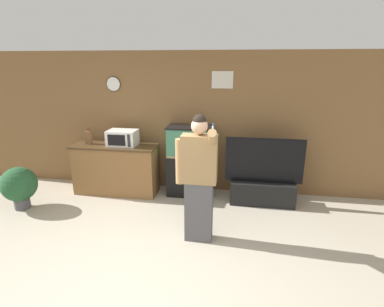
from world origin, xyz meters
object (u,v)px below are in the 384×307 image
(microwave, at_px, (123,138))
(tv_on_stand, at_px, (263,185))
(aquarium_on_stand, at_px, (190,161))
(person_standing, at_px, (198,178))
(counter_island, at_px, (116,169))
(knife_block, at_px, (89,137))
(potted_plant, at_px, (19,185))

(microwave, distance_m, tv_on_stand, 2.65)
(aquarium_on_stand, height_order, person_standing, person_standing)
(counter_island, distance_m, tv_on_stand, 2.71)
(microwave, height_order, tv_on_stand, microwave)
(tv_on_stand, bearing_deg, aquarium_on_stand, 172.06)
(counter_island, relative_size, knife_block, 4.69)
(tv_on_stand, distance_m, potted_plant, 4.14)
(microwave, xyz_separation_m, knife_block, (-0.66, -0.00, -0.01))
(potted_plant, bearing_deg, aquarium_on_stand, 20.58)
(knife_block, xyz_separation_m, tv_on_stand, (3.21, -0.06, -0.72))
(counter_island, relative_size, person_standing, 0.89)
(person_standing, bearing_deg, counter_island, 142.76)
(aquarium_on_stand, relative_size, person_standing, 0.73)
(aquarium_on_stand, bearing_deg, counter_island, -174.10)
(counter_island, xyz_separation_m, aquarium_on_stand, (1.39, 0.14, 0.18))
(knife_block, distance_m, potted_plant, 1.40)
(knife_block, relative_size, person_standing, 0.19)
(aquarium_on_stand, distance_m, potted_plant, 2.93)
(counter_island, xyz_separation_m, knife_block, (-0.50, 0.02, 0.60))
(aquarium_on_stand, xyz_separation_m, person_standing, (0.35, -1.47, 0.27))
(aquarium_on_stand, bearing_deg, microwave, -174.31)
(counter_island, relative_size, potted_plant, 2.16)
(person_standing, bearing_deg, knife_block, 149.06)
(microwave, bearing_deg, knife_block, -179.97)
(knife_block, bearing_deg, counter_island, -2.37)
(counter_island, height_order, microwave, microwave)
(counter_island, distance_m, aquarium_on_stand, 1.41)
(microwave, bearing_deg, counter_island, -172.55)
(knife_block, relative_size, potted_plant, 0.46)
(potted_plant, bearing_deg, microwave, 30.95)
(aquarium_on_stand, height_order, potted_plant, aquarium_on_stand)
(counter_island, height_order, tv_on_stand, tv_on_stand)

